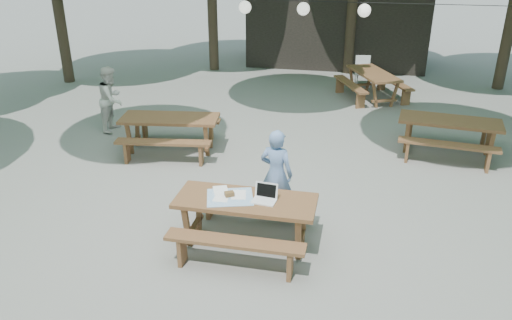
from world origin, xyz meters
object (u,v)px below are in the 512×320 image
(woman, at_px, (276,174))
(plastic_chair, at_px, (363,78))
(picnic_table_nw, at_px, (171,133))
(main_picnic_table, at_px, (246,221))
(second_person, at_px, (112,99))

(woman, bearing_deg, plastic_chair, -86.13)
(picnic_table_nw, bearing_deg, plastic_chair, 49.36)
(main_picnic_table, distance_m, woman, 1.03)
(picnic_table_nw, bearing_deg, main_picnic_table, -60.95)
(plastic_chair, bearing_deg, main_picnic_table, -109.56)
(main_picnic_table, bearing_deg, plastic_chair, 80.68)
(woman, height_order, plastic_chair, woman)
(woman, xyz_separation_m, second_person, (-4.39, 3.09, 0.02))
(second_person, bearing_deg, main_picnic_table, -136.84)
(picnic_table_nw, bearing_deg, second_person, 144.72)
(woman, distance_m, plastic_chair, 8.28)
(woman, xyz_separation_m, plastic_chair, (1.22, 8.17, -0.48))
(main_picnic_table, xyz_separation_m, picnic_table_nw, (-2.35, 3.11, 0.00))
(woman, bearing_deg, second_person, -22.80)
(woman, bearing_deg, picnic_table_nw, -27.35)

